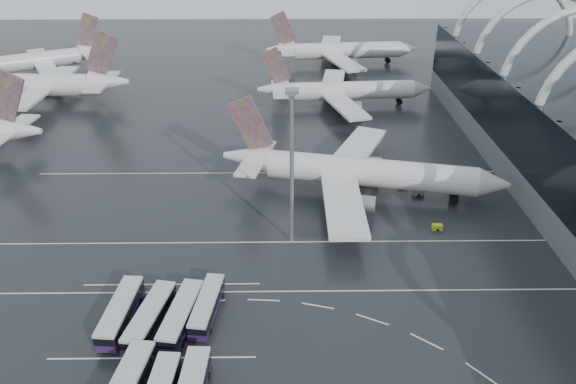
{
  "coord_description": "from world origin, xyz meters",
  "views": [
    {
      "loc": [
        -6.34,
        -71.94,
        55.31
      ],
      "look_at": [
        -5.22,
        17.86,
        7.0
      ],
      "focal_mm": 35.0,
      "sensor_mm": 36.0,
      "label": 1
    }
  ],
  "objects_px": {
    "bus_row_near_d": "(207,306)",
    "gse_cart_belly_e": "(403,184)",
    "airliner_main": "(356,172)",
    "airliner_gate_b": "(342,91)",
    "bus_row_near_a": "(121,312)",
    "gse_cart_belly_a": "(437,227)",
    "floodlight_mast": "(292,150)",
    "bus_row_near_c": "(181,315)",
    "airliner_gate_c": "(339,51)",
    "gse_cart_belly_b": "(418,192)",
    "bus_row_near_b": "(150,317)",
    "jet_remote_mid": "(48,85)",
    "jet_remote_far": "(44,60)"
  },
  "relations": [
    {
      "from": "airliner_gate_b",
      "to": "jet_remote_mid",
      "type": "distance_m",
      "value": 85.36
    },
    {
      "from": "bus_row_near_a",
      "to": "gse_cart_belly_b",
      "type": "bearing_deg",
      "value": -48.98
    },
    {
      "from": "bus_row_near_d",
      "to": "gse_cart_belly_e",
      "type": "distance_m",
      "value": 54.86
    },
    {
      "from": "gse_cart_belly_a",
      "to": "airliner_gate_b",
      "type": "bearing_deg",
      "value": 99.38
    },
    {
      "from": "airliner_main",
      "to": "floodlight_mast",
      "type": "height_order",
      "value": "floodlight_mast"
    },
    {
      "from": "bus_row_near_c",
      "to": "bus_row_near_d",
      "type": "bearing_deg",
      "value": -48.0
    },
    {
      "from": "gse_cart_belly_e",
      "to": "jet_remote_mid",
      "type": "bearing_deg",
      "value": 150.19
    },
    {
      "from": "airliner_main",
      "to": "bus_row_near_d",
      "type": "relative_size",
      "value": 4.64
    },
    {
      "from": "gse_cart_belly_e",
      "to": "floodlight_mast",
      "type": "bearing_deg",
      "value": -139.35
    },
    {
      "from": "jet_remote_far",
      "to": "bus_row_near_a",
      "type": "relative_size",
      "value": 3.03
    },
    {
      "from": "gse_cart_belly_e",
      "to": "jet_remote_far",
      "type": "bearing_deg",
      "value": 141.66
    },
    {
      "from": "floodlight_mast",
      "to": "gse_cart_belly_b",
      "type": "relative_size",
      "value": 12.82
    },
    {
      "from": "airliner_gate_b",
      "to": "jet_remote_far",
      "type": "bearing_deg",
      "value": 157.81
    },
    {
      "from": "jet_remote_mid",
      "to": "bus_row_near_d",
      "type": "xyz_separation_m",
      "value": [
        56.75,
        -94.24,
        -3.96
      ]
    },
    {
      "from": "airliner_gate_b",
      "to": "floodlight_mast",
      "type": "relative_size",
      "value": 1.8
    },
    {
      "from": "floodlight_mast",
      "to": "gse_cart_belly_b",
      "type": "distance_m",
      "value": 35.7
    },
    {
      "from": "bus_row_near_c",
      "to": "gse_cart_belly_a",
      "type": "height_order",
      "value": "bus_row_near_c"
    },
    {
      "from": "bus_row_near_d",
      "to": "jet_remote_mid",
      "type": "bearing_deg",
      "value": 38.17
    },
    {
      "from": "airliner_gate_c",
      "to": "gse_cart_belly_a",
      "type": "relative_size",
      "value": 28.81
    },
    {
      "from": "airliner_gate_b",
      "to": "jet_remote_far",
      "type": "height_order",
      "value": "jet_remote_far"
    },
    {
      "from": "airliner_gate_c",
      "to": "gse_cart_belly_a",
      "type": "xyz_separation_m",
      "value": [
        7.88,
        -112.07,
        -4.3
      ]
    },
    {
      "from": "airliner_gate_b",
      "to": "bus_row_near_b",
      "type": "bearing_deg",
      "value": -114.61
    },
    {
      "from": "bus_row_near_b",
      "to": "gse_cart_belly_b",
      "type": "distance_m",
      "value": 61.29
    },
    {
      "from": "airliner_gate_c",
      "to": "bus_row_near_b",
      "type": "xyz_separation_m",
      "value": [
        -39.68,
        -137.88,
        -3.0
      ]
    },
    {
      "from": "jet_remote_mid",
      "to": "gse_cart_belly_a",
      "type": "distance_m",
      "value": 119.94
    },
    {
      "from": "jet_remote_mid",
      "to": "gse_cart_belly_e",
      "type": "height_order",
      "value": "jet_remote_mid"
    },
    {
      "from": "bus_row_near_b",
      "to": "floodlight_mast",
      "type": "height_order",
      "value": "floodlight_mast"
    },
    {
      "from": "jet_remote_far",
      "to": "gse_cart_belly_a",
      "type": "xyz_separation_m",
      "value": [
        108.68,
        -101.07,
        -4.44
      ]
    },
    {
      "from": "jet_remote_mid",
      "to": "gse_cart_belly_a",
      "type": "relative_size",
      "value": 26.54
    },
    {
      "from": "bus_row_near_c",
      "to": "gse_cart_belly_e",
      "type": "bearing_deg",
      "value": -34.26
    },
    {
      "from": "floodlight_mast",
      "to": "gse_cart_belly_a",
      "type": "xyz_separation_m",
      "value": [
        27.01,
        3.36,
        -17.12
      ]
    },
    {
      "from": "airliner_gate_b",
      "to": "jet_remote_far",
      "type": "relative_size",
      "value": 1.23
    },
    {
      "from": "bus_row_near_a",
      "to": "gse_cart_belly_a",
      "type": "xyz_separation_m",
      "value": [
        52.04,
        24.63,
        -1.3
      ]
    },
    {
      "from": "jet_remote_mid",
      "to": "gse_cart_belly_e",
      "type": "distance_m",
      "value": 108.06
    },
    {
      "from": "jet_remote_far",
      "to": "bus_row_near_a",
      "type": "xyz_separation_m",
      "value": [
        56.64,
        -125.7,
        -3.14
      ]
    },
    {
      "from": "bus_row_near_b",
      "to": "bus_row_near_d",
      "type": "height_order",
      "value": "bus_row_near_b"
    },
    {
      "from": "airliner_main",
      "to": "airliner_gate_b",
      "type": "distance_m",
      "value": 53.76
    },
    {
      "from": "bus_row_near_c",
      "to": "bus_row_near_d",
      "type": "distance_m",
      "value": 4.11
    },
    {
      "from": "gse_cart_belly_b",
      "to": "gse_cart_belly_e",
      "type": "relative_size",
      "value": 1.08
    },
    {
      "from": "bus_row_near_a",
      "to": "bus_row_near_c",
      "type": "xyz_separation_m",
      "value": [
        8.83,
        -0.82,
        -0.02
      ]
    },
    {
      "from": "airliner_gate_c",
      "to": "jet_remote_far",
      "type": "xyz_separation_m",
      "value": [
        -100.8,
        -11.0,
        0.14
      ]
    },
    {
      "from": "bus_row_near_b",
      "to": "gse_cart_belly_a",
      "type": "distance_m",
      "value": 54.13
    },
    {
      "from": "gse_cart_belly_a",
      "to": "jet_remote_mid",
      "type": "bearing_deg",
      "value": 143.65
    },
    {
      "from": "jet_remote_far",
      "to": "gse_cart_belly_b",
      "type": "xyz_separation_m",
      "value": [
        108.12,
        -87.56,
        -4.36
      ]
    },
    {
      "from": "airliner_main",
      "to": "airliner_gate_b",
      "type": "xyz_separation_m",
      "value": [
        2.4,
        53.71,
        -0.52
      ]
    },
    {
      "from": "bus_row_near_c",
      "to": "bus_row_near_d",
      "type": "height_order",
      "value": "bus_row_near_c"
    },
    {
      "from": "airliner_gate_c",
      "to": "gse_cart_belly_b",
      "type": "xyz_separation_m",
      "value": [
        7.32,
        -98.56,
        -4.21
      ]
    },
    {
      "from": "bus_row_near_a",
      "to": "bus_row_near_b",
      "type": "bearing_deg",
      "value": -100.26
    },
    {
      "from": "bus_row_near_c",
      "to": "airliner_gate_c",
      "type": "bearing_deg",
      "value": -5.37
    },
    {
      "from": "gse_cart_belly_b",
      "to": "bus_row_near_b",
      "type": "bearing_deg",
      "value": -140.08
    }
  ]
}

